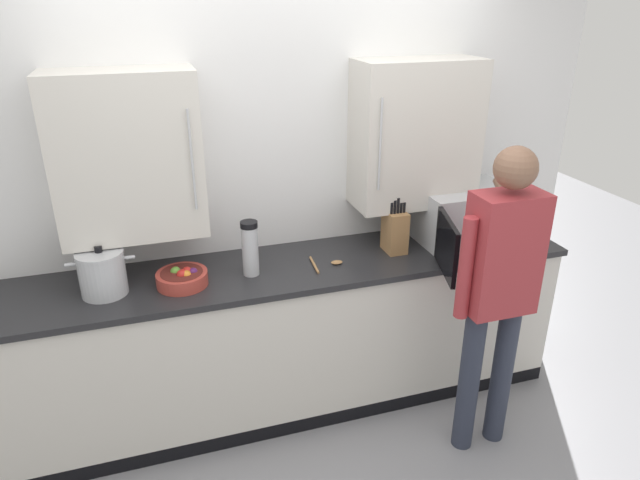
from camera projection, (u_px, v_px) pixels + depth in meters
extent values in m
cube|color=white|center=(274.00, 164.00, 3.21)|extent=(3.89, 0.10, 2.81)
cube|color=beige|center=(128.00, 156.00, 2.74)|extent=(0.70, 0.32, 0.82)
cylinder|color=#B7BABF|center=(192.00, 161.00, 2.67)|extent=(0.01, 0.01, 0.49)
cube|color=beige|center=(415.00, 134.00, 3.18)|extent=(0.70, 0.32, 0.82)
cylinder|color=#B7BABF|center=(380.00, 145.00, 2.94)|extent=(0.01, 0.01, 0.49)
cube|color=beige|center=(293.00, 338.00, 3.29)|extent=(3.13, 0.57, 0.89)
cube|color=#232326|center=(291.00, 268.00, 3.10)|extent=(3.17, 0.61, 0.03)
cube|color=black|center=(307.00, 422.00, 3.22)|extent=(3.13, 0.04, 0.09)
cube|color=#B7BABF|center=(462.00, 213.00, 3.37)|extent=(0.55, 0.41, 0.32)
cube|color=beige|center=(452.00, 215.00, 3.34)|extent=(0.36, 0.35, 0.26)
cube|color=black|center=(512.00, 222.00, 3.24)|extent=(0.15, 0.01, 0.30)
cube|color=black|center=(446.00, 246.00, 2.93)|extent=(0.13, 0.39, 0.30)
cube|color=#A37547|center=(395.00, 232.00, 3.22)|extent=(0.11, 0.15, 0.24)
cylinder|color=black|center=(392.00, 208.00, 3.13)|extent=(0.02, 0.02, 0.07)
cylinder|color=black|center=(395.00, 207.00, 3.13)|extent=(0.02, 0.02, 0.08)
cylinder|color=black|center=(398.00, 206.00, 3.13)|extent=(0.02, 0.02, 0.09)
cylinder|color=black|center=(401.00, 208.00, 3.15)|extent=(0.02, 0.02, 0.06)
cylinder|color=black|center=(404.00, 207.00, 3.15)|extent=(0.02, 0.02, 0.06)
cylinder|color=#AD3D33|center=(182.00, 279.00, 2.87)|extent=(0.26, 0.26, 0.07)
cylinder|color=#561E19|center=(182.00, 276.00, 2.87)|extent=(0.21, 0.21, 0.04)
sphere|color=red|center=(187.00, 272.00, 2.87)|extent=(0.05, 0.05, 0.05)
sphere|color=orange|center=(186.00, 275.00, 2.84)|extent=(0.05, 0.05, 0.05)
sphere|color=#511E5B|center=(193.00, 272.00, 2.87)|extent=(0.05, 0.05, 0.05)
sphere|color=#5B9333|center=(176.00, 272.00, 2.87)|extent=(0.05, 0.05, 0.05)
sphere|color=red|center=(182.00, 275.00, 2.84)|extent=(0.06, 0.06, 0.06)
cylinder|color=#B7BABF|center=(250.00, 251.00, 2.94)|extent=(0.09, 0.09, 0.27)
cylinder|color=black|center=(249.00, 224.00, 2.88)|extent=(0.09, 0.09, 0.03)
cylinder|color=#B7BABF|center=(103.00, 274.00, 2.76)|extent=(0.22, 0.22, 0.21)
cylinder|color=#B7BABF|center=(99.00, 254.00, 2.72)|extent=(0.23, 0.23, 0.02)
cylinder|color=black|center=(98.00, 249.00, 2.71)|extent=(0.04, 0.04, 0.03)
cylinder|color=#B7BABF|center=(70.00, 265.00, 2.69)|extent=(0.05, 0.02, 0.02)
cylinder|color=#B7BABF|center=(130.00, 257.00, 2.77)|extent=(0.05, 0.02, 0.02)
cylinder|color=#A37547|center=(314.00, 265.00, 3.08)|extent=(0.03, 0.20, 0.01)
ellipsoid|color=#A37547|center=(337.00, 262.00, 3.10)|extent=(0.07, 0.05, 0.02)
cylinder|color=#282D3D|center=(469.00, 381.00, 2.96)|extent=(0.11, 0.11, 0.84)
cylinder|color=#282D3D|center=(502.00, 374.00, 3.02)|extent=(0.11, 0.11, 0.84)
cube|color=maroon|center=(503.00, 254.00, 2.70)|extent=(0.34, 0.20, 0.61)
sphere|color=brown|center=(516.00, 168.00, 2.53)|extent=(0.20, 0.20, 0.20)
cylinder|color=brown|center=(516.00, 213.00, 2.86)|extent=(0.09, 0.41, 0.31)
cylinder|color=maroon|center=(466.00, 269.00, 2.66)|extent=(0.07, 0.07, 0.52)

